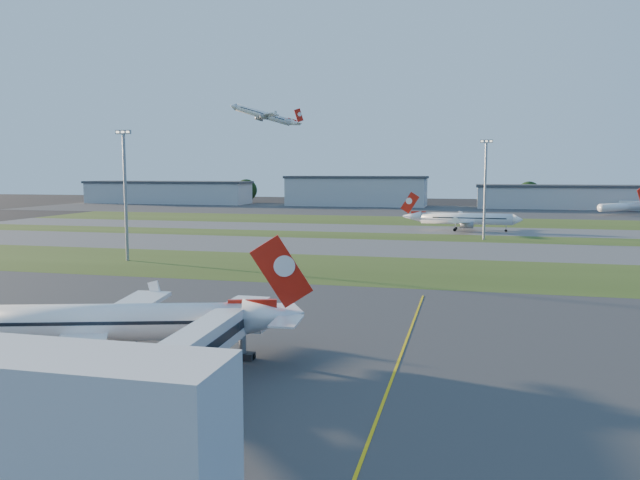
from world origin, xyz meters
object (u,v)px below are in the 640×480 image
(jet_bridge, at_px, (190,350))
(airliner_taxiing, at_px, (465,219))
(mini_jet_near, at_px, (621,207))
(airliner_parked, at_px, (99,324))
(light_mast_centre, at_px, (485,183))
(light_mast_west, at_px, (125,186))

(jet_bridge, relative_size, airliner_taxiing, 0.82)
(jet_bridge, distance_m, mini_jet_near, 245.61)
(airliner_taxiing, bearing_deg, airliner_parked, 79.10)
(mini_jet_near, relative_size, light_mast_centre, 0.85)
(jet_bridge, relative_size, mini_jet_near, 1.23)
(jet_bridge, distance_m, airliner_parked, 14.15)
(jet_bridge, relative_size, light_mast_centre, 1.04)
(airliner_parked, distance_m, light_mast_centre, 122.75)
(jet_bridge, bearing_deg, mini_jet_near, 70.69)
(jet_bridge, xyz_separation_m, airliner_parked, (-12.41, 6.79, -0.27))
(mini_jet_near, xyz_separation_m, light_mast_west, (-126.42, -164.55, 11.53))
(airliner_parked, distance_m, mini_jet_near, 243.70)
(jet_bridge, xyz_separation_m, light_mast_west, (-45.19, 67.24, 10.81))
(airliner_taxiing, xyz_separation_m, mini_jet_near, (61.41, 85.55, -0.33))
(jet_bridge, bearing_deg, airliner_taxiing, 82.28)
(airliner_parked, distance_m, light_mast_west, 69.65)
(light_mast_west, bearing_deg, jet_bridge, -56.09)
(airliner_taxiing, distance_m, light_mast_west, 102.92)
(airliner_parked, height_order, light_mast_centre, light_mast_centre)
(airliner_parked, bearing_deg, light_mast_west, 102.14)
(mini_jet_near, height_order, light_mast_centre, light_mast_centre)
(light_mast_centre, bearing_deg, airliner_taxiing, 102.23)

